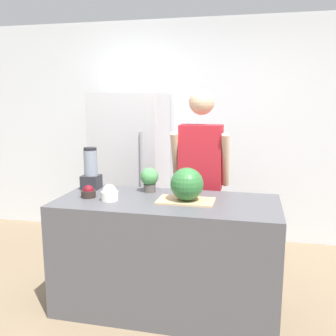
{
  "coord_description": "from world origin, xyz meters",
  "views": [
    {
      "loc": [
        0.64,
        -2.37,
        1.69
      ],
      "look_at": [
        0.0,
        0.42,
        1.15
      ],
      "focal_mm": 40.0,
      "sensor_mm": 36.0,
      "label": 1
    }
  ],
  "objects_px": {
    "watermelon": "(187,184)",
    "bowl_cherries": "(88,192)",
    "bowl_cream": "(110,194)",
    "person": "(200,182)",
    "potted_plant": "(150,178)",
    "refrigerator": "(132,170)",
    "blender": "(91,171)"
  },
  "relations": [
    {
      "from": "refrigerator",
      "to": "bowl_cream",
      "type": "xyz_separation_m",
      "value": [
        0.29,
        -1.41,
        0.08
      ]
    },
    {
      "from": "watermelon",
      "to": "bowl_cream",
      "type": "relative_size",
      "value": 1.88
    },
    {
      "from": "bowl_cherries",
      "to": "bowl_cream",
      "type": "height_order",
      "value": "bowl_cream"
    },
    {
      "from": "blender",
      "to": "potted_plant",
      "type": "distance_m",
      "value": 0.54
    },
    {
      "from": "bowl_cream",
      "to": "potted_plant",
      "type": "xyz_separation_m",
      "value": [
        0.23,
        0.34,
        0.06
      ]
    },
    {
      "from": "bowl_cherries",
      "to": "potted_plant",
      "type": "bearing_deg",
      "value": 33.79
    },
    {
      "from": "bowl_cherries",
      "to": "person",
      "type": "bearing_deg",
      "value": 39.76
    },
    {
      "from": "person",
      "to": "bowl_cherries",
      "type": "distance_m",
      "value": 1.06
    },
    {
      "from": "refrigerator",
      "to": "potted_plant",
      "type": "xyz_separation_m",
      "value": [
        0.52,
        -1.08,
        0.15
      ]
    },
    {
      "from": "refrigerator",
      "to": "bowl_cream",
      "type": "distance_m",
      "value": 1.44
    },
    {
      "from": "bowl_cream",
      "to": "potted_plant",
      "type": "bearing_deg",
      "value": 55.51
    },
    {
      "from": "bowl_cherries",
      "to": "blender",
      "type": "relative_size",
      "value": 0.32
    },
    {
      "from": "refrigerator",
      "to": "bowl_cherries",
      "type": "height_order",
      "value": "refrigerator"
    },
    {
      "from": "watermelon",
      "to": "bowl_cream",
      "type": "distance_m",
      "value": 0.61
    },
    {
      "from": "watermelon",
      "to": "bowl_cherries",
      "type": "relative_size",
      "value": 2.17
    },
    {
      "from": "refrigerator",
      "to": "potted_plant",
      "type": "relative_size",
      "value": 8.37
    },
    {
      "from": "person",
      "to": "bowl_cherries",
      "type": "relative_size",
      "value": 15.13
    },
    {
      "from": "bowl_cherries",
      "to": "potted_plant",
      "type": "relative_size",
      "value": 0.56
    },
    {
      "from": "refrigerator",
      "to": "watermelon",
      "type": "xyz_separation_m",
      "value": [
        0.89,
        -1.33,
        0.17
      ]
    },
    {
      "from": "person",
      "to": "bowl_cherries",
      "type": "bearing_deg",
      "value": -140.24
    },
    {
      "from": "person",
      "to": "watermelon",
      "type": "bearing_deg",
      "value": -91.51
    },
    {
      "from": "bowl_cherries",
      "to": "blender",
      "type": "xyz_separation_m",
      "value": [
        -0.1,
        0.28,
        0.12
      ]
    },
    {
      "from": "blender",
      "to": "potted_plant",
      "type": "xyz_separation_m",
      "value": [
        0.53,
        0.0,
        -0.05
      ]
    },
    {
      "from": "watermelon",
      "to": "bowl_cream",
      "type": "bearing_deg",
      "value": -171.86
    },
    {
      "from": "refrigerator",
      "to": "blender",
      "type": "height_order",
      "value": "refrigerator"
    },
    {
      "from": "refrigerator",
      "to": "watermelon",
      "type": "distance_m",
      "value": 1.6
    },
    {
      "from": "person",
      "to": "watermelon",
      "type": "height_order",
      "value": "person"
    },
    {
      "from": "refrigerator",
      "to": "person",
      "type": "relative_size",
      "value": 0.98
    },
    {
      "from": "bowl_cream",
      "to": "person",
      "type": "bearing_deg",
      "value": 49.73
    },
    {
      "from": "watermelon",
      "to": "refrigerator",
      "type": "bearing_deg",
      "value": 123.76
    },
    {
      "from": "person",
      "to": "blender",
      "type": "height_order",
      "value": "person"
    },
    {
      "from": "refrigerator",
      "to": "watermelon",
      "type": "height_order",
      "value": "refrigerator"
    }
  ]
}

